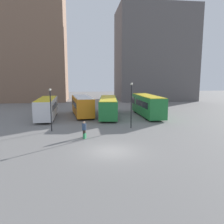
{
  "coord_description": "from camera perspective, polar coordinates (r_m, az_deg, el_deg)",
  "views": [
    {
      "loc": [
        -2.11,
        -17.36,
        6.06
      ],
      "look_at": [
        1.34,
        10.34,
        1.67
      ],
      "focal_mm": 35.0,
      "sensor_mm": 36.0,
      "label": 1
    }
  ],
  "objects": [
    {
      "name": "bus_2",
      "position": [
        34.65,
        -0.97,
        1.54
      ],
      "size": [
        3.85,
        11.67,
        2.93
      ],
      "rotation": [
        0.0,
        0.0,
        1.46
      ],
      "color": "#237A38",
      "rests_on": "ground_plane"
    },
    {
      "name": "ground_plane",
      "position": [
        18.51,
        -0.17,
        -10.17
      ],
      "size": [
        160.0,
        160.0,
        0.0
      ],
      "primitive_type": "plane",
      "color": "slate"
    },
    {
      "name": "bus_3",
      "position": [
        35.34,
        9.21,
        1.88
      ],
      "size": [
        2.73,
        10.61,
        3.3
      ],
      "rotation": [
        0.0,
        0.0,
        1.58
      ],
      "color": "#237A38",
      "rests_on": "ground_plane"
    },
    {
      "name": "building_block_left",
      "position": [
        63.51,
        -22.76,
        21.19
      ],
      "size": [
        21.72,
        10.9,
        40.51
      ],
      "color": "#7F604C",
      "rests_on": "ground_plane"
    },
    {
      "name": "traveler",
      "position": [
        22.58,
        -7.3,
        -4.12
      ],
      "size": [
        0.56,
        0.56,
        1.66
      ],
      "rotation": [
        0.0,
        0.0,
        1.15
      ],
      "color": "#4C3828",
      "rests_on": "ground_plane"
    },
    {
      "name": "suitcase",
      "position": [
        22.26,
        -7.15,
        -6.22
      ],
      "size": [
        0.33,
        0.44,
        0.76
      ],
      "rotation": [
        0.0,
        0.0,
        1.15
      ],
      "color": "#28844C",
      "rests_on": "ground_plane"
    },
    {
      "name": "lamp_post_0",
      "position": [
        26.18,
        5.07,
        2.7
      ],
      "size": [
        0.28,
        0.28,
        5.47
      ],
      "color": "black",
      "rests_on": "ground_plane"
    },
    {
      "name": "bus_1",
      "position": [
        35.52,
        -7.8,
        1.76
      ],
      "size": [
        3.76,
        9.48,
        3.1
      ],
      "rotation": [
        0.0,
        0.0,
        1.7
      ],
      "color": "orange",
      "rests_on": "ground_plane"
    },
    {
      "name": "bus_0",
      "position": [
        33.95,
        -16.67,
        1.1
      ],
      "size": [
        2.82,
        9.49,
        3.06
      ],
      "rotation": [
        0.0,
        0.0,
        1.61
      ],
      "color": "silver",
      "rests_on": "ground_plane"
    },
    {
      "name": "lamp_post_1",
      "position": [
        25.56,
        -15.72,
        1.54
      ],
      "size": [
        0.28,
        0.28,
        4.87
      ],
      "color": "black",
      "rests_on": "ground_plane"
    },
    {
      "name": "building_block_right",
      "position": [
        63.18,
        10.93,
        14.32
      ],
      "size": [
        20.36,
        13.63,
        24.32
      ],
      "color": "#5B5656",
      "rests_on": "ground_plane"
    }
  ]
}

